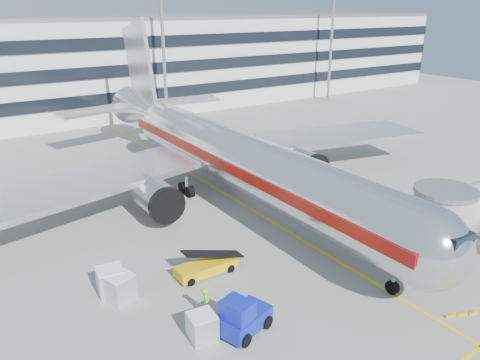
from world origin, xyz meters
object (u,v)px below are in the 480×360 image
baggage_tug (242,317)px  ramp_worker (206,304)px  cargo_container_right (120,287)px  main_jet (227,154)px  cargo_container_left (111,281)px  belt_loader (206,266)px  cargo_container_front (202,327)px

baggage_tug → ramp_worker: (-1.05, 2.18, 0.03)m
baggage_tug → cargo_container_right: bearing=123.4°
main_jet → cargo_container_right: main_jet is taller
baggage_tug → ramp_worker: bearing=115.7°
cargo_container_left → ramp_worker: (3.73, -5.71, 0.18)m
baggage_tug → cargo_container_left: 9.23m
belt_loader → cargo_container_right: 5.91m
baggage_tug → cargo_container_right: size_ratio=1.74×
belt_loader → ramp_worker: bearing=-119.3°
main_jet → ramp_worker: 19.27m
baggage_tug → cargo_container_left: baggage_tug is taller
cargo_container_left → ramp_worker: bearing=-56.8°
cargo_container_front → ramp_worker: ramp_worker is taller
main_jet → cargo_container_left: (-14.84, -9.71, -3.38)m
main_jet → cargo_container_front: bearing=-125.9°
belt_loader → cargo_container_right: size_ratio=2.24×
baggage_tug → cargo_container_left: size_ratio=1.92×
baggage_tug → belt_loader: bearing=78.3°
belt_loader → cargo_container_front: 6.58m
belt_loader → ramp_worker: size_ratio=2.15×
main_jet → cargo_container_front: size_ratio=32.35×
belt_loader → cargo_container_right: (-5.88, 0.48, 0.24)m
main_jet → cargo_container_right: size_ratio=25.73×
cargo_container_right → cargo_container_left: bearing=103.1°
belt_loader → ramp_worker: belt_loader is taller
cargo_container_right → ramp_worker: ramp_worker is taller
cargo_container_left → main_jet: bearing=33.2°
cargo_container_left → ramp_worker: 6.82m
main_jet → cargo_container_left: 18.05m
belt_loader → cargo_container_front: bearing=-121.5°
main_jet → cargo_container_left: main_jet is taller
cargo_container_right → main_jet: bearing=36.2°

